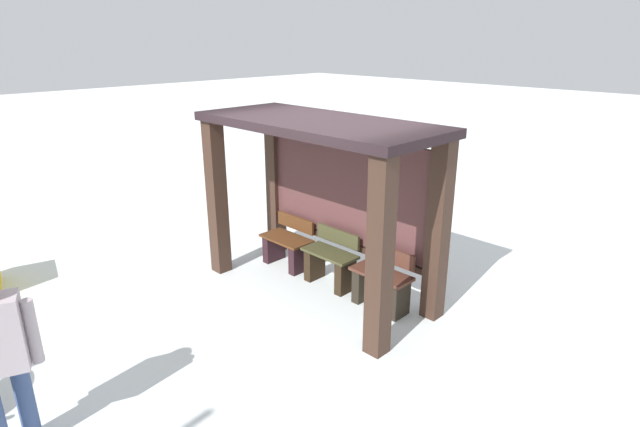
{
  "coord_description": "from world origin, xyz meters",
  "views": [
    {
      "loc": [
        4.35,
        -4.32,
        3.24
      ],
      "look_at": [
        -0.13,
        0.18,
        1.02
      ],
      "focal_mm": 28.64,
      "sensor_mm": 36.0,
      "label": 1
    }
  ],
  "objects_px": {
    "bus_shelter": "(325,173)",
    "bench_center_inside": "(331,262)",
    "bench_left_inside": "(288,246)",
    "bench_right_inside": "(382,283)"
  },
  "relations": [
    {
      "from": "bus_shelter",
      "to": "bench_left_inside",
      "type": "height_order",
      "value": "bus_shelter"
    },
    {
      "from": "bench_center_inside",
      "to": "bench_left_inside",
      "type": "bearing_deg",
      "value": 179.86
    },
    {
      "from": "bench_left_inside",
      "to": "bench_right_inside",
      "type": "height_order",
      "value": "bench_right_inside"
    },
    {
      "from": "bus_shelter",
      "to": "bench_left_inside",
      "type": "distance_m",
      "value": 1.57
    },
    {
      "from": "bench_right_inside",
      "to": "bench_left_inside",
      "type": "bearing_deg",
      "value": 179.92
    },
    {
      "from": "bench_center_inside",
      "to": "bench_right_inside",
      "type": "distance_m",
      "value": 0.88
    },
    {
      "from": "bench_left_inside",
      "to": "bus_shelter",
      "type": "bearing_deg",
      "value": -7.42
    },
    {
      "from": "bus_shelter",
      "to": "bench_center_inside",
      "type": "bearing_deg",
      "value": 90.0
    },
    {
      "from": "bench_right_inside",
      "to": "bench_center_inside",
      "type": "bearing_deg",
      "value": 179.98
    },
    {
      "from": "bench_left_inside",
      "to": "bench_right_inside",
      "type": "bearing_deg",
      "value": -0.08
    }
  ]
}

